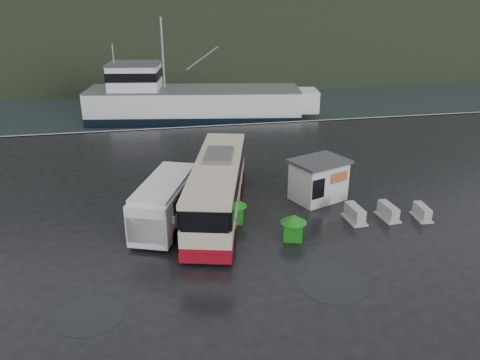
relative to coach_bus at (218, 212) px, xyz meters
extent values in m
plane|color=black|center=(-0.14, -1.45, 0.00)|extent=(160.00, 160.00, 0.00)
cube|color=black|center=(-0.14, 108.55, 0.00)|extent=(300.00, 180.00, 0.02)
cube|color=#999993|center=(-0.14, 18.55, 0.00)|extent=(160.00, 0.60, 1.50)
ellipsoid|color=black|center=(9.86, 248.55, 0.00)|extent=(780.00, 540.00, 570.00)
cylinder|color=black|center=(3.76, -7.99, 0.01)|extent=(2.91, 2.91, 0.01)
cylinder|color=black|center=(-6.20, -8.09, 0.01)|extent=(2.62, 2.62, 0.01)
cylinder|color=black|center=(6.55, 2.55, 0.01)|extent=(3.03, 3.03, 0.01)
camera|label=1|loc=(-3.41, -23.71, 11.49)|focal=35.00mm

